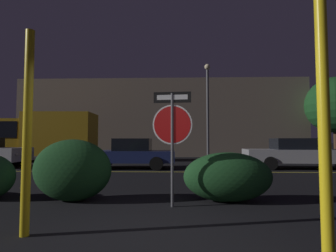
% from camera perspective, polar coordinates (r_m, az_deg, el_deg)
% --- Properties ---
extents(ground_plane, '(260.00, 260.00, 0.00)m').
position_cam_1_polar(ground_plane, '(3.58, -2.43, -24.71)').
color(ground_plane, black).
extents(road_center_stripe, '(37.97, 0.12, 0.01)m').
position_cam_1_polar(road_center_stripe, '(11.09, 0.59, -9.95)').
color(road_center_stripe, gold).
rests_on(road_center_stripe, ground_plane).
extents(stop_sign, '(0.80, 0.10, 2.30)m').
position_cam_1_polar(stop_sign, '(5.27, 0.94, 0.06)').
color(stop_sign, '#4C4C51').
rests_on(stop_sign, ground_plane).
extents(yellow_pole_left, '(0.12, 0.12, 2.90)m').
position_cam_1_polar(yellow_pole_left, '(4.18, -28.28, -0.95)').
color(yellow_pole_left, yellow).
rests_on(yellow_pole_left, ground_plane).
extents(yellow_pole_right, '(0.12, 0.12, 3.51)m').
position_cam_1_polar(yellow_pole_right, '(3.19, 30.70, 5.26)').
color(yellow_pole_right, yellow).
rests_on(yellow_pole_right, ground_plane).
extents(hedge_bush_2, '(1.71, 0.91, 1.34)m').
position_cam_1_polar(hedge_bush_2, '(6.14, -20.09, -9.00)').
color(hedge_bush_2, '#19421E').
rests_on(hedge_bush_2, ground_plane).
extents(hedge_bush_3, '(1.91, 0.92, 1.06)m').
position_cam_1_polar(hedge_bush_3, '(5.88, 12.87, -10.76)').
color(hedge_bush_3, '#19421E').
rests_on(hedge_bush_3, ground_plane).
extents(passing_car_2, '(4.34, 1.93, 1.41)m').
position_cam_1_polar(passing_car_2, '(12.61, -8.12, -5.95)').
color(passing_car_2, navy).
rests_on(passing_car_2, ground_plane).
extents(passing_car_3, '(5.07, 2.09, 1.41)m').
position_cam_1_polar(passing_car_3, '(13.77, 26.40, -5.35)').
color(passing_car_3, '#9E9EA3').
rests_on(passing_car_3, ground_plane).
extents(delivery_truck, '(6.64, 2.79, 3.04)m').
position_cam_1_polar(delivery_truck, '(18.46, -26.06, -1.75)').
color(delivery_truck, gold).
rests_on(delivery_truck, ground_plane).
extents(street_lamp, '(0.37, 0.37, 6.14)m').
position_cam_1_polar(street_lamp, '(16.64, 8.63, 4.96)').
color(street_lamp, '#4C4C51').
rests_on(street_lamp, ground_plane).
extents(tree_0, '(4.13, 4.13, 6.01)m').
position_cam_1_polar(tree_0, '(23.09, 32.55, 3.86)').
color(tree_0, '#422D1E').
rests_on(tree_0, ground_plane).
extents(building_backdrop, '(23.65, 4.75, 6.37)m').
position_cam_1_polar(building_backdrop, '(23.34, -1.28, 1.44)').
color(building_backdrop, '#7A6B5B').
rests_on(building_backdrop, ground_plane).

